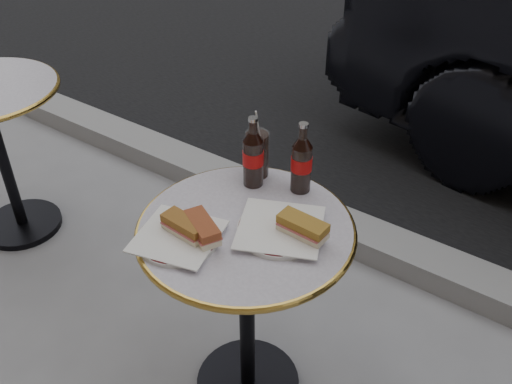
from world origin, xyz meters
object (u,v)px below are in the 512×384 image
Objects in this scene: plate_left at (178,238)px; cola_bottle_right at (302,158)px; bistro_table at (247,315)px; cola_bottle_left at (253,152)px; plate_right at (280,230)px; cola_glass at (257,154)px.

cola_bottle_right is (0.15, 0.39, 0.11)m from plate_left.
cola_bottle_right is at bearing 82.04° from bistro_table.
bistro_table is 3.17× the size of cola_bottle_left.
plate_left is at bearing -92.36° from cola_bottle_left.
plate_right is at bearing 20.70° from bistro_table.
cola_bottle_right reaches higher than bistro_table.
cola_glass is at bearing 111.59° from cola_bottle_left.
bistro_table is 0.54m from cola_bottle_right.
plate_left is at bearing -110.82° from cola_bottle_right.
cola_glass is (-0.12, 0.23, 0.44)m from bistro_table.
plate_left is (-0.12, -0.15, 0.37)m from bistro_table.
cola_glass is (-0.02, 0.05, -0.04)m from cola_bottle_left.
cola_glass reaches higher than plate_right.
bistro_table is at bearing -97.96° from cola_bottle_right.
bistro_table is 3.05× the size of plate_right.
plate_left is at bearing -89.22° from cola_glass.
plate_left is 0.43m from cola_bottle_right.
cola_glass is (-0.01, 0.38, 0.07)m from plate_left.
cola_glass is (-0.15, -0.01, -0.04)m from cola_bottle_right.
cola_bottle_left reaches higher than plate_right.
plate_right is (0.21, 0.19, 0.00)m from plate_left.
plate_left is 0.28m from plate_right.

